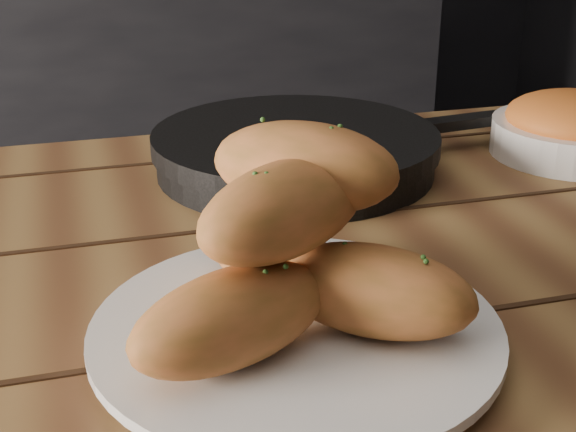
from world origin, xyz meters
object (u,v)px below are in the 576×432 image
at_px(table, 307,372).
at_px(bread_rolls, 293,248).
at_px(skillet, 297,150).
at_px(plate, 296,334).
at_px(bowl, 575,128).

distance_m(table, bread_rolls, 0.21).
relative_size(bread_rolls, skillet, 0.56).
distance_m(table, plate, 0.16).
relative_size(bread_rolls, bowl, 1.33).
height_order(table, plate, plate).
bearing_deg(bread_rolls, table, 67.19).
height_order(plate, bread_rolls, bread_rolls).
relative_size(plate, bread_rolls, 1.13).
bearing_deg(bread_rolls, skillet, 73.09).
bearing_deg(bowl, skillet, 173.71).
bearing_deg(table, plate, -111.61).
distance_m(table, bowl, 0.45).
bearing_deg(table, bowl, 27.51).
height_order(table, bowl, bowl).
relative_size(table, bread_rolls, 6.20).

